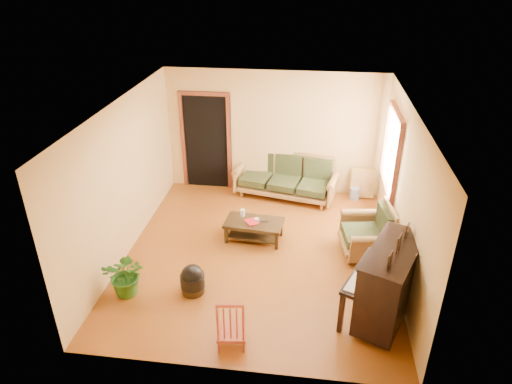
# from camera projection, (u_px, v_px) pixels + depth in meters

# --- Properties ---
(floor) EXTENTS (5.00, 5.00, 0.00)m
(floor) POSITION_uv_depth(u_px,v_px,m) (259.00, 254.00, 7.87)
(floor) COLOR #64300D
(floor) RESTS_ON ground
(doorway) EXTENTS (1.08, 0.16, 2.05)m
(doorway) POSITION_uv_depth(u_px,v_px,m) (206.00, 143.00, 9.74)
(doorway) COLOR black
(doorway) RESTS_ON floor
(window) EXTENTS (0.12, 1.36, 1.46)m
(window) POSITION_uv_depth(u_px,v_px,m) (392.00, 151.00, 8.07)
(window) COLOR white
(window) RESTS_ON right_wall
(sofa) EXTENTS (2.23, 1.29, 0.90)m
(sofa) POSITION_uv_depth(u_px,v_px,m) (285.00, 177.00, 9.55)
(sofa) COLOR olive
(sofa) RESTS_ON floor
(coffee_table) EXTENTS (1.07, 0.65, 0.37)m
(coffee_table) POSITION_uv_depth(u_px,v_px,m) (254.00, 230.00, 8.20)
(coffee_table) COLOR black
(coffee_table) RESTS_ON floor
(armchair) EXTENTS (1.00, 1.03, 0.92)m
(armchair) POSITION_uv_depth(u_px,v_px,m) (366.00, 230.00, 7.70)
(armchair) COLOR olive
(armchair) RESTS_ON floor
(piano) EXTENTS (1.25, 1.53, 1.17)m
(piano) POSITION_uv_depth(u_px,v_px,m) (388.00, 285.00, 6.22)
(piano) COLOR black
(piano) RESTS_ON floor
(footstool) EXTENTS (0.43, 0.43, 0.36)m
(footstool) POSITION_uv_depth(u_px,v_px,m) (193.00, 282.00, 6.91)
(footstool) COLOR black
(footstool) RESTS_ON floor
(red_chair) EXTENTS (0.42, 0.45, 0.80)m
(red_chair) POSITION_uv_depth(u_px,v_px,m) (231.00, 320.00, 5.88)
(red_chair) COLOR maroon
(red_chair) RESTS_ON floor
(leaning_frame) EXTENTS (0.50, 0.13, 0.67)m
(leaning_frame) POSITION_uv_depth(u_px,v_px,m) (362.00, 183.00, 9.57)
(leaning_frame) COLOR gold
(leaning_frame) RESTS_ON floor
(ceramic_crock) EXTENTS (0.26, 0.26, 0.25)m
(ceramic_crock) POSITION_uv_depth(u_px,v_px,m) (355.00, 193.00, 9.60)
(ceramic_crock) COLOR #344D9E
(ceramic_crock) RESTS_ON floor
(potted_plant) EXTENTS (0.65, 0.57, 0.71)m
(potted_plant) POSITION_uv_depth(u_px,v_px,m) (127.00, 274.00, 6.80)
(potted_plant) COLOR #265E1A
(potted_plant) RESTS_ON floor
(book) EXTENTS (0.29, 0.30, 0.02)m
(book) POSITION_uv_depth(u_px,v_px,m) (247.00, 223.00, 8.04)
(book) COLOR maroon
(book) RESTS_ON coffee_table
(candle) EXTENTS (0.10, 0.10, 0.13)m
(candle) POSITION_uv_depth(u_px,v_px,m) (243.00, 213.00, 8.26)
(candle) COLOR white
(candle) RESTS_ON coffee_table
(glass_jar) EXTENTS (0.09, 0.09, 0.06)m
(glass_jar) POSITION_uv_depth(u_px,v_px,m) (257.00, 220.00, 8.11)
(glass_jar) COLOR silver
(glass_jar) RESTS_ON coffee_table
(remote) EXTENTS (0.14, 0.05, 0.01)m
(remote) POSITION_uv_depth(u_px,v_px,m) (264.00, 221.00, 8.10)
(remote) COLOR black
(remote) RESTS_ON coffee_table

